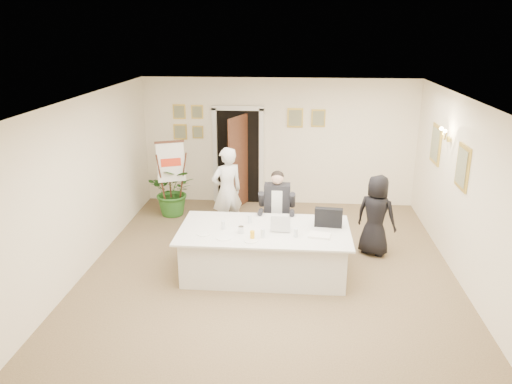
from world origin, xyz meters
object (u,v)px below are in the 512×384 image
object	(u,v)px
laptop_bag	(328,217)
oj_glass	(252,235)
conference_table	(264,251)
seated_man	(277,210)
flip_chart	(171,183)
standing_man	(227,191)
laptop	(281,221)
paper_stack	(320,235)
potted_palm	(174,191)
standing_woman	(376,215)
steel_jug	(241,230)

from	to	relation	value
laptop_bag	oj_glass	bearing A→B (deg)	-146.86
conference_table	seated_man	distance (m)	1.08
flip_chart	standing_man	world-z (taller)	standing_man
laptop	paper_stack	xyz separation A→B (m)	(0.61, -0.23, -0.12)
standing_man	potted_palm	world-z (taller)	standing_man
standing_man	oj_glass	xyz separation A→B (m)	(0.66, -2.01, -0.02)
laptop	paper_stack	world-z (taller)	laptop
flip_chart	oj_glass	size ratio (longest dim) A/B	12.40
conference_table	standing_woman	xyz separation A→B (m)	(1.88, 0.92, 0.33)
conference_table	laptop_bag	bearing A→B (deg)	11.17
laptop	steel_jug	size ratio (longest dim) A/B	3.07
potted_palm	standing_man	bearing A→B (deg)	-35.42
standing_woman	laptop	distance (m)	1.87
flip_chart	laptop_bag	bearing A→B (deg)	-35.08
seated_man	standing_man	size ratio (longest dim) A/B	0.85
seated_man	oj_glass	distance (m)	1.45
potted_palm	paper_stack	world-z (taller)	potted_palm
standing_man	laptop_bag	distance (m)	2.32
standing_man	standing_woman	xyz separation A→B (m)	(2.70, -0.70, -0.14)
potted_palm	steel_jug	distance (m)	3.22
oj_glass	laptop_bag	bearing A→B (deg)	27.09
laptop	laptop_bag	xyz separation A→B (m)	(0.76, 0.18, 0.02)
standing_man	standing_woman	bearing A→B (deg)	131.67
seated_man	oj_glass	xyz separation A→B (m)	(-0.31, -1.41, 0.11)
laptop_bag	paper_stack	bearing A→B (deg)	-104.13
potted_palm	laptop_bag	world-z (taller)	laptop_bag
oj_glass	steel_jug	xyz separation A→B (m)	(-0.20, 0.22, -0.01)
standing_woman	potted_palm	distance (m)	4.28
standing_woman	oj_glass	distance (m)	2.43
standing_woman	steel_jug	distance (m)	2.49
seated_man	laptop	size ratio (longest dim) A/B	4.32
conference_table	laptop_bag	size ratio (longest dim) A/B	6.13
laptop_bag	oj_glass	world-z (taller)	laptop_bag
seated_man	potted_palm	xyz separation A→B (m)	(-2.24, 1.50, -0.20)
standing_woman	standing_man	bearing A→B (deg)	15.09
conference_table	seated_man	world-z (taller)	seated_man
standing_man	standing_woman	world-z (taller)	standing_man
flip_chart	paper_stack	bearing A→B (deg)	-41.28
standing_man	laptop_bag	world-z (taller)	standing_man
seated_man	laptop	distance (m)	1.02
conference_table	flip_chart	distance (m)	3.19
seated_man	oj_glass	world-z (taller)	seated_man
standing_man	oj_glass	bearing A→B (deg)	74.43
conference_table	potted_palm	xyz separation A→B (m)	(-2.09, 2.52, 0.14)
paper_stack	standing_man	bearing A→B (deg)	132.60
paper_stack	steel_jug	size ratio (longest dim) A/B	3.00
standing_man	steel_jug	bearing A→B (deg)	70.81
seated_man	standing_woman	size ratio (longest dim) A/B	1.01
flip_chart	standing_woman	bearing A→B (deg)	-20.25
standing_man	steel_jug	world-z (taller)	standing_man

